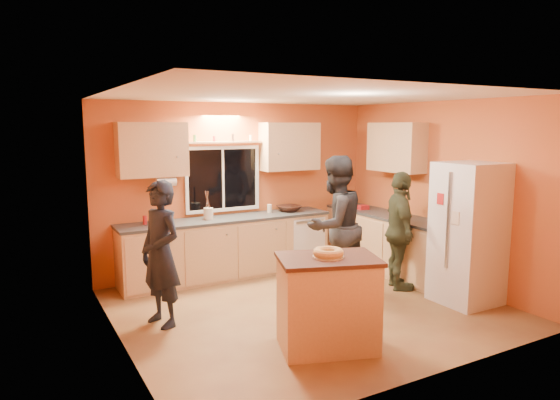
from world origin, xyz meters
TOP-DOWN VIEW (x-y plane):
  - ground at (0.00, 0.00)m, footprint 4.50×4.50m
  - room_shell at (0.12, 0.41)m, footprint 4.54×4.04m
  - back_counter at (0.01, 1.70)m, footprint 4.23×0.62m
  - right_counter at (1.95, 0.50)m, footprint 0.62×1.84m
  - refrigerator at (1.89, -0.80)m, footprint 0.72×0.70m
  - island at (-0.44, -1.06)m, footprint 1.15×0.96m
  - bundt_pastry at (-0.44, -1.06)m, footprint 0.31×0.31m
  - person_left at (-1.73, 0.36)m, footprint 0.56×0.70m
  - person_center at (0.57, 0.25)m, footprint 1.03×0.87m
  - person_right at (1.50, 0.02)m, footprint 0.79×1.04m
  - mixing_bowl at (0.73, 1.74)m, footprint 0.39×0.39m
  - utensil_crock at (-0.65, 1.70)m, footprint 0.14×0.14m
  - potted_plant at (1.89, 0.50)m, footprint 0.31×0.28m
  - red_box at (1.88, 1.30)m, footprint 0.17×0.14m

SIDE VIEW (x-z plane):
  - ground at x=0.00m, z-range 0.00..0.00m
  - back_counter at x=0.01m, z-range 0.00..0.90m
  - right_counter at x=1.95m, z-range 0.00..0.90m
  - island at x=-0.44m, z-range 0.01..0.96m
  - person_right at x=1.50m, z-range 0.00..1.64m
  - person_left at x=-1.73m, z-range 0.00..1.66m
  - refrigerator at x=1.89m, z-range 0.00..1.80m
  - red_box at x=1.88m, z-range 0.90..0.97m
  - person_center at x=0.57m, z-range 0.00..1.87m
  - mixing_bowl at x=0.73m, z-range 0.90..0.99m
  - utensil_crock at x=-0.65m, z-range 0.90..1.07m
  - bundt_pastry at x=-0.44m, z-range 0.95..1.04m
  - potted_plant at x=1.89m, z-range 0.90..1.21m
  - room_shell at x=0.12m, z-range 0.31..2.92m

